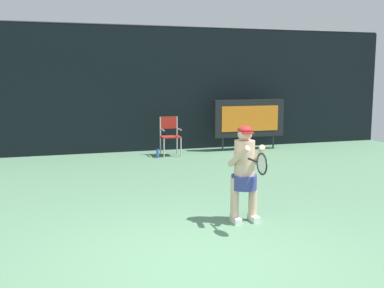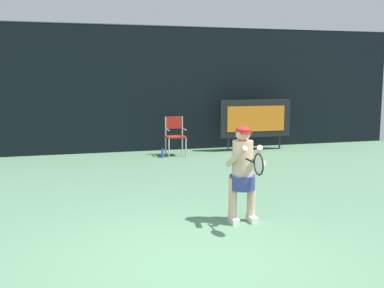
{
  "view_description": "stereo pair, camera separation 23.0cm",
  "coord_description": "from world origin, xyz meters",
  "px_view_note": "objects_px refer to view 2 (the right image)",
  "views": [
    {
      "loc": [
        -1.69,
        -5.01,
        2.22
      ],
      "look_at": [
        0.68,
        2.57,
        1.05
      ],
      "focal_mm": 43.77,
      "sensor_mm": 36.0,
      "label": 1
    },
    {
      "loc": [
        -1.47,
        -5.08,
        2.22
      ],
      "look_at": [
        0.68,
        2.57,
        1.05
      ],
      "focal_mm": 43.77,
      "sensor_mm": 36.0,
      "label": 2
    }
  ],
  "objects_px": {
    "tennis_player": "(243,170)",
    "umpire_chair": "(175,133)",
    "water_bottle": "(163,153)",
    "scoreboard": "(255,118)",
    "tennis_racket": "(258,164)"
  },
  "relations": [
    {
      "from": "water_bottle",
      "to": "tennis_player",
      "type": "relative_size",
      "value": 0.18
    },
    {
      "from": "water_bottle",
      "to": "tennis_racket",
      "type": "relative_size",
      "value": 0.44
    },
    {
      "from": "scoreboard",
      "to": "water_bottle",
      "type": "bearing_deg",
      "value": -169.1
    },
    {
      "from": "tennis_racket",
      "to": "scoreboard",
      "type": "bearing_deg",
      "value": 81.9
    },
    {
      "from": "umpire_chair",
      "to": "tennis_player",
      "type": "xyz_separation_m",
      "value": [
        -0.43,
        -6.1,
        0.18
      ]
    },
    {
      "from": "scoreboard",
      "to": "umpire_chair",
      "type": "bearing_deg",
      "value": -173.63
    },
    {
      "from": "tennis_player",
      "to": "scoreboard",
      "type": "bearing_deg",
      "value": 65.28
    },
    {
      "from": "tennis_player",
      "to": "umpire_chair",
      "type": "bearing_deg",
      "value": 85.98
    },
    {
      "from": "scoreboard",
      "to": "tennis_player",
      "type": "bearing_deg",
      "value": -114.72
    },
    {
      "from": "tennis_racket",
      "to": "umpire_chair",
      "type": "bearing_deg",
      "value": 100.95
    },
    {
      "from": "scoreboard",
      "to": "tennis_racket",
      "type": "xyz_separation_m",
      "value": [
        -2.96,
        -7.0,
        0.07
      ]
    },
    {
      "from": "umpire_chair",
      "to": "water_bottle",
      "type": "distance_m",
      "value": 0.71
    },
    {
      "from": "tennis_player",
      "to": "tennis_racket",
      "type": "xyz_separation_m",
      "value": [
        -0.03,
        -0.62,
        0.21
      ]
    },
    {
      "from": "tennis_racket",
      "to": "tennis_player",
      "type": "bearing_deg",
      "value": 102.19
    },
    {
      "from": "scoreboard",
      "to": "tennis_racket",
      "type": "bearing_deg",
      "value": -112.95
    }
  ]
}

